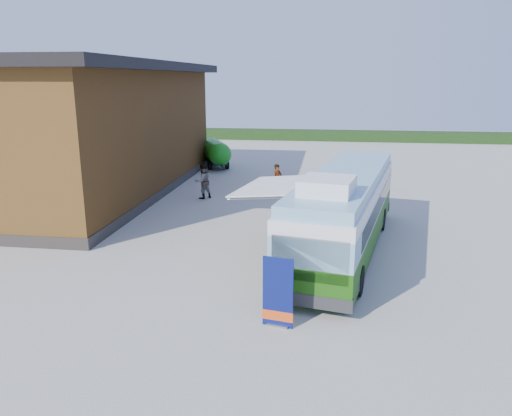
% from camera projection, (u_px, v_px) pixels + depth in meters
% --- Properties ---
extents(ground, '(100.00, 100.00, 0.00)m').
position_uv_depth(ground, '(250.00, 259.00, 18.83)').
color(ground, '#BCB7AD').
rests_on(ground, ground).
extents(barn, '(9.60, 21.20, 7.50)m').
position_uv_depth(barn, '(98.00, 132.00, 28.94)').
color(barn, brown).
rests_on(barn, ground).
extents(hedge, '(40.00, 3.00, 1.00)m').
position_uv_depth(hedge, '(377.00, 136.00, 54.00)').
color(hedge, '#264419').
rests_on(hedge, ground).
extents(bus, '(4.75, 12.12, 3.64)m').
position_uv_depth(bus, '(345.00, 209.00, 19.13)').
color(bus, '#2F6B11').
rests_on(bus, ground).
extents(awning, '(3.22, 4.43, 0.51)m').
position_uv_depth(awning, '(279.00, 185.00, 19.10)').
color(awning, white).
rests_on(awning, ground).
extents(banner, '(0.87, 0.29, 2.01)m').
position_uv_depth(banner, '(278.00, 299.00, 13.50)').
color(banner, '#0B1458').
rests_on(banner, ground).
extents(picnic_table, '(1.55, 1.47, 0.71)m').
position_uv_depth(picnic_table, '(288.00, 242.00, 19.14)').
color(picnic_table, '#A57C4E').
rests_on(picnic_table, ground).
extents(person_a, '(0.74, 0.79, 1.82)m').
position_uv_depth(person_a, '(277.00, 180.00, 28.83)').
color(person_a, '#999999').
rests_on(person_a, ground).
extents(person_b, '(1.21, 1.21, 1.98)m').
position_uv_depth(person_b, '(203.00, 181.00, 28.03)').
color(person_b, '#999999').
rests_on(person_b, ground).
extents(slurry_tanker, '(3.14, 5.23, 2.07)m').
position_uv_depth(slurry_tanker, '(215.00, 151.00, 37.89)').
color(slurry_tanker, '#198D19').
rests_on(slurry_tanker, ground).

